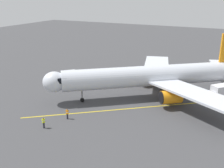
# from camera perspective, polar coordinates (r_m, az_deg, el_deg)

# --- Properties ---
(ground_plane) EXTENTS (220.00, 220.00, 0.00)m
(ground_plane) POSITION_cam_1_polar(r_m,az_deg,el_deg) (53.38, 8.20, -1.81)
(ground_plane) COLOR #424244
(apron_lead_in_line) EXTENTS (31.62, 24.88, 0.01)m
(apron_lead_in_line) POSITION_cam_1_polar(r_m,az_deg,el_deg) (46.37, 6.42, -5.01)
(apron_lead_in_line) COLOR yellow
(apron_lead_in_line) RESTS_ON ground
(airplane) EXTENTS (34.27, 31.81, 11.50)m
(airplane) POSITION_cam_1_polar(r_m,az_deg,el_deg) (50.42, 9.26, 1.70)
(airplane) COLOR silver
(airplane) RESTS_ON ground
(ground_crew_marshaller) EXTENTS (0.41, 0.27, 1.71)m
(ground_crew_marshaller) POSITION_cam_1_polar(r_m,az_deg,el_deg) (42.36, -9.52, -6.27)
(ground_crew_marshaller) COLOR #23232D
(ground_crew_marshaller) RESTS_ON ground
(ground_crew_wing_walker) EXTENTS (0.39, 0.47, 1.71)m
(ground_crew_wing_walker) POSITION_cam_1_polar(r_m,az_deg,el_deg) (40.36, -14.38, -7.96)
(ground_crew_wing_walker) COLOR #23232D
(ground_crew_wing_walker) RESTS_ON ground
(box_truck_near_nose) EXTENTS (4.50, 4.75, 2.62)m
(box_truck_near_nose) POSITION_cam_1_polar(r_m,az_deg,el_deg) (53.19, 21.94, -1.53)
(box_truck_near_nose) COLOR #9E9EA3
(box_truck_near_nose) RESTS_ON ground
(baggage_cart_portside) EXTENTS (2.81, 2.85, 1.27)m
(baggage_cart_portside) POSITION_cam_1_polar(r_m,az_deg,el_deg) (64.05, -8.97, 2.32)
(baggage_cart_portside) COLOR white
(baggage_cart_portside) RESTS_ON ground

